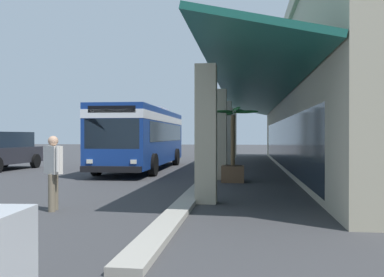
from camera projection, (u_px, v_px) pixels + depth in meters
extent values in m
plane|color=#38383A|center=(295.00, 172.00, 20.16)|extent=(120.00, 120.00, 0.00)
cube|color=#9E998E|center=(218.00, 167.00, 22.44)|extent=(34.91, 0.50, 0.12)
cube|color=#B2A88E|center=(233.00, 135.00, 33.90)|extent=(0.55, 0.55, 3.64)
cube|color=#B2A88E|center=(230.00, 135.00, 28.13)|extent=(0.55, 0.55, 3.64)
cube|color=#B2A88E|center=(227.00, 135.00, 22.36)|extent=(0.55, 0.55, 3.64)
cube|color=#B2A88E|center=(220.00, 135.00, 16.59)|extent=(0.55, 0.55, 3.64)
cube|color=#B2A88E|center=(206.00, 134.00, 10.82)|extent=(0.55, 0.55, 3.64)
cube|color=#19594C|center=(251.00, 95.00, 22.18)|extent=(29.09, 3.16, 0.82)
cube|color=#19232D|center=(282.00, 143.00, 21.98)|extent=(24.44, 0.08, 2.40)
cube|color=navy|center=(143.00, 137.00, 21.69)|extent=(11.05, 2.76, 2.75)
cube|color=white|center=(143.00, 119.00, 21.68)|extent=(11.07, 2.78, 0.36)
cube|color=#19232D|center=(145.00, 132.00, 21.98)|extent=(9.29, 2.76, 0.90)
cube|color=#19232D|center=(112.00, 134.00, 16.25)|extent=(0.10, 2.24, 1.20)
cube|color=black|center=(112.00, 109.00, 16.23)|extent=(0.10, 1.94, 0.28)
cube|color=black|center=(111.00, 169.00, 16.13)|extent=(0.25, 2.45, 0.24)
cube|color=silver|center=(134.00, 162.00, 16.11)|extent=(0.06, 0.24, 0.16)
cube|color=silver|center=(90.00, 161.00, 16.31)|extent=(0.06, 0.24, 0.16)
cube|color=silver|center=(149.00, 110.00, 23.17)|extent=(2.43, 1.83, 0.24)
cylinder|color=black|center=(153.00, 165.00, 17.95)|extent=(1.00, 0.30, 1.00)
cylinder|color=black|center=(97.00, 164.00, 18.23)|extent=(1.00, 0.30, 1.00)
cylinder|color=black|center=(176.00, 157.00, 24.61)|extent=(1.00, 0.30, 1.00)
cylinder|color=black|center=(134.00, 157.00, 24.90)|extent=(1.00, 0.30, 1.00)
cube|color=#232328|center=(0.00, 155.00, 21.16)|extent=(4.91, 2.24, 0.84)
cube|color=#19232D|center=(2.00, 140.00, 21.25)|extent=(3.36, 1.91, 0.80)
cylinder|color=black|center=(35.00, 161.00, 22.58)|extent=(0.76, 0.26, 0.76)
cylinder|color=black|center=(4.00, 161.00, 22.95)|extent=(0.76, 0.26, 0.76)
cylinder|color=#726651|center=(55.00, 192.00, 9.81)|extent=(0.16, 0.16, 0.88)
cylinder|color=#726651|center=(52.00, 193.00, 9.56)|extent=(0.16, 0.16, 0.88)
cube|color=silver|center=(53.00, 160.00, 9.68)|extent=(0.48, 0.54, 0.66)
sphere|color=tan|center=(53.00, 141.00, 9.68)|extent=(0.24, 0.24, 0.24)
cylinder|color=silver|center=(49.00, 158.00, 9.93)|extent=(0.09, 0.09, 0.59)
cylinder|color=silver|center=(58.00, 159.00, 9.44)|extent=(0.09, 0.09, 0.59)
cube|color=brown|center=(233.00, 174.00, 15.75)|extent=(0.86, 0.86, 0.62)
cylinder|color=#332319|center=(233.00, 166.00, 15.74)|extent=(0.73, 0.73, 0.02)
cylinder|color=brown|center=(233.00, 140.00, 15.74)|extent=(0.16, 0.16, 1.94)
ellipsoid|color=#195123|center=(236.00, 109.00, 15.23)|extent=(1.04, 0.48, 0.19)
ellipsoid|color=#195123|center=(246.00, 112.00, 15.50)|extent=(0.54, 1.03, 0.17)
ellipsoid|color=#195123|center=(239.00, 110.00, 16.18)|extent=(1.07, 0.66, 0.16)
ellipsoid|color=#195123|center=(229.00, 113.00, 16.19)|extent=(0.97, 0.55, 0.16)
ellipsoid|color=#195123|center=(224.00, 111.00, 15.71)|extent=(0.34, 0.75, 0.14)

